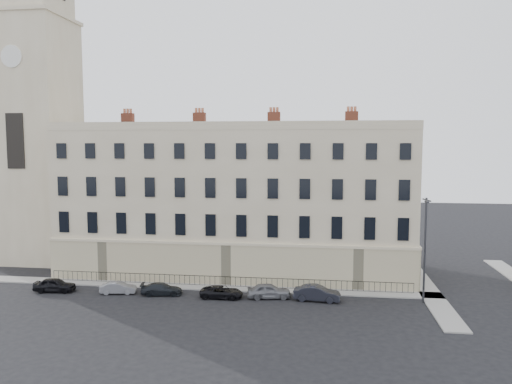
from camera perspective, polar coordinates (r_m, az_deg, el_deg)
ground at (r=42.82m, az=3.14°, el=-13.11°), size 160.00×160.00×0.00m
terrace at (r=53.56m, az=-2.20°, el=-1.11°), size 36.22×12.22×17.00m
church_tower at (r=63.92m, az=-23.97°, el=9.52°), size 8.00×8.13×44.00m
pavement_terrace at (r=49.22m, az=-8.29°, el=-10.60°), size 48.00×2.00×0.12m
pavement_east_return at (r=51.30m, az=18.74°, el=-10.17°), size 2.00×24.00×0.12m
railings at (r=48.56m, az=-3.54°, el=-10.17°), size 35.00×0.04×0.96m
car_a at (r=50.61m, az=-22.02°, el=-9.81°), size 3.90×1.86×1.29m
car_b at (r=48.19m, az=-15.46°, el=-10.51°), size 3.38×1.65×1.07m
car_c at (r=46.90m, az=-10.73°, el=-10.84°), size 3.92×2.07×1.08m
car_d at (r=45.35m, az=-3.96°, el=-11.34°), size 3.83×1.80×1.06m
car_e at (r=45.17m, az=1.48°, el=-11.23°), size 4.08×2.19×1.32m
car_f at (r=44.75m, az=6.98°, el=-11.41°), size 4.18×1.77×1.34m
streetlamp at (r=45.05m, az=18.76°, el=-5.79°), size 0.53×1.96×9.13m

